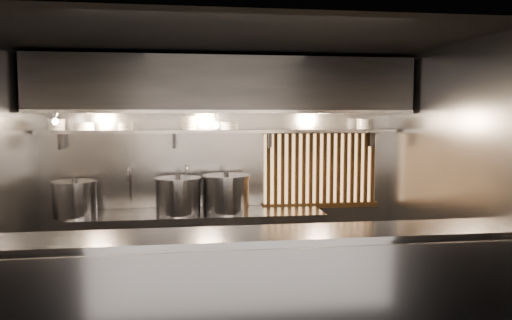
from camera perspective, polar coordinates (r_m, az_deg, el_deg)
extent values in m
plane|color=black|center=(5.33, -2.57, -17.82)|extent=(4.50, 4.50, 0.00)
plane|color=black|center=(4.96, -2.70, 13.48)|extent=(4.50, 4.50, 0.00)
plane|color=gray|center=(6.44, -3.91, -0.92)|extent=(4.50, 0.00, 4.50)
plane|color=gray|center=(5.63, 20.81, -2.13)|extent=(0.00, 3.00, 3.00)
cube|color=#9C9CA1|center=(4.25, -1.30, -15.96)|extent=(4.50, 0.50, 1.10)
cube|color=#939399|center=(4.01, -0.84, -17.29)|extent=(4.50, 0.02, 1.01)
cube|color=#9C9CA1|center=(4.08, -1.32, -8.54)|extent=(4.50, 0.56, 0.03)
cube|color=#9C9CA1|center=(6.24, -6.39, -10.03)|extent=(3.00, 0.70, 0.90)
cube|color=#9C9CA1|center=(6.23, -3.82, 3.30)|extent=(4.40, 0.34, 0.04)
cube|color=#2D2D30|center=(6.02, -3.69, 8.42)|extent=(4.40, 0.80, 0.65)
cube|color=#9C9CA1|center=(5.61, -3.35, 5.55)|extent=(4.40, 0.03, 0.04)
cube|color=#E7A968|center=(6.65, 7.35, -0.94)|extent=(1.50, 0.02, 0.92)
cube|color=brown|center=(6.56, 7.52, 3.27)|extent=(1.56, 0.06, 0.06)
cube|color=brown|center=(6.67, 7.42, -5.17)|extent=(1.56, 0.06, 0.06)
cube|color=brown|center=(6.45, 1.44, -1.09)|extent=(0.04, 0.04, 0.92)
cube|color=brown|center=(6.46, 2.26, -1.07)|extent=(0.04, 0.04, 0.92)
cube|color=brown|center=(6.48, 3.07, -1.06)|extent=(0.04, 0.04, 0.92)
cube|color=brown|center=(6.50, 3.88, -1.05)|extent=(0.04, 0.04, 0.92)
cube|color=brown|center=(6.52, 4.69, -1.03)|extent=(0.04, 0.04, 0.92)
cube|color=brown|center=(6.54, 5.49, -1.02)|extent=(0.04, 0.04, 0.92)
cube|color=brown|center=(6.56, 6.29, -1.01)|extent=(0.04, 0.04, 0.92)
cube|color=brown|center=(6.59, 7.08, -0.99)|extent=(0.04, 0.04, 0.92)
cube|color=brown|center=(6.61, 7.86, -0.98)|extent=(0.04, 0.04, 0.92)
cube|color=brown|center=(6.64, 8.64, -0.96)|extent=(0.04, 0.04, 0.92)
cube|color=brown|center=(6.66, 9.41, -0.95)|extent=(0.04, 0.04, 0.92)
cube|color=brown|center=(6.69, 10.18, -0.93)|extent=(0.04, 0.04, 0.92)
cube|color=brown|center=(6.72, 10.93, -0.92)|extent=(0.04, 0.04, 0.92)
cube|color=brown|center=(6.75, 11.69, -0.91)|extent=(0.04, 0.04, 0.92)
cube|color=brown|center=(6.79, 12.43, -0.89)|extent=(0.04, 0.04, 0.92)
cube|color=brown|center=(6.82, 13.17, -0.88)|extent=(0.04, 0.04, 0.92)
cylinder|color=silver|center=(6.44, -14.14, -2.96)|extent=(0.03, 0.03, 0.48)
sphere|color=silver|center=(6.41, -14.19, -0.83)|extent=(0.04, 0.04, 0.04)
cylinder|color=silver|center=(6.28, -14.31, -0.95)|extent=(0.03, 0.26, 0.03)
sphere|color=silver|center=(6.15, -14.44, -1.08)|extent=(0.04, 0.04, 0.04)
cylinder|color=silver|center=(6.16, -14.43, -1.73)|extent=(0.03, 0.03, 0.14)
cylinder|color=silver|center=(6.40, -7.89, -2.89)|extent=(0.03, 0.03, 0.48)
sphere|color=silver|center=(6.37, -7.92, -0.76)|extent=(0.04, 0.04, 0.04)
cylinder|color=silver|center=(6.24, -7.91, -0.88)|extent=(0.03, 0.26, 0.03)
sphere|color=silver|center=(6.11, -7.91, -1.01)|extent=(0.04, 0.04, 0.04)
cylinder|color=silver|center=(6.12, -7.90, -1.66)|extent=(0.03, 0.03, 0.14)
cone|color=#9C9CA1|center=(5.91, -22.21, 4.67)|extent=(0.25, 0.27, 0.20)
sphere|color=#FFE0B2|center=(5.89, -21.96, 4.09)|extent=(0.07, 0.07, 0.07)
cylinder|color=#2D2D30|center=(6.01, -22.01, 5.44)|extent=(0.02, 0.22, 0.02)
cylinder|color=#2D2D30|center=(6.10, -4.68, 4.75)|extent=(0.01, 0.01, 0.12)
sphere|color=#FFE0B2|center=(6.10, -4.67, 4.00)|extent=(0.09, 0.09, 0.09)
cylinder|color=#9C9CA1|center=(6.21, -19.99, -4.31)|extent=(0.59, 0.59, 0.39)
cylinder|color=#9C9CA1|center=(6.18, -20.05, -2.40)|extent=(0.62, 0.62, 0.03)
cylinder|color=#2D2D30|center=(6.17, -20.06, -2.08)|extent=(0.06, 0.06, 0.04)
cylinder|color=#9C9CA1|center=(6.06, -8.89, -4.19)|extent=(0.63, 0.63, 0.41)
cylinder|color=#9C9CA1|center=(6.02, -8.92, -2.13)|extent=(0.67, 0.67, 0.03)
cylinder|color=#2D2D30|center=(6.02, -8.92, -1.80)|extent=(0.06, 0.06, 0.04)
cylinder|color=#9C9CA1|center=(6.10, -3.42, -3.98)|extent=(0.65, 0.65, 0.43)
cylinder|color=#9C9CA1|center=(6.07, -3.43, -1.85)|extent=(0.69, 0.69, 0.03)
cylinder|color=#2D2D30|center=(6.07, -3.43, -1.52)|extent=(0.06, 0.06, 0.04)
cylinder|color=white|center=(6.39, -21.84, 3.34)|extent=(0.19, 0.19, 0.03)
cylinder|color=white|center=(6.39, -21.85, 3.68)|extent=(0.19, 0.19, 0.03)
cylinder|color=white|center=(6.39, -21.86, 4.02)|extent=(0.19, 0.19, 0.03)
cylinder|color=white|center=(6.39, -21.87, 4.28)|extent=(0.21, 0.21, 0.01)
cylinder|color=white|center=(6.32, -18.92, 3.42)|extent=(0.21, 0.21, 0.03)
cylinder|color=white|center=(6.32, -18.93, 3.76)|extent=(0.21, 0.21, 0.03)
cylinder|color=white|center=(6.32, -18.93, 4.02)|extent=(0.23, 0.23, 0.01)
cylinder|color=white|center=(6.25, -14.69, 3.51)|extent=(0.18, 0.18, 0.03)
cylinder|color=white|center=(6.25, -14.69, 3.86)|extent=(0.18, 0.18, 0.03)
cylinder|color=white|center=(6.25, -14.70, 4.12)|extent=(0.20, 0.20, 0.01)
cylinder|color=white|center=(6.21, -7.64, 3.63)|extent=(0.19, 0.19, 0.03)
cylinder|color=white|center=(6.21, -7.65, 3.98)|extent=(0.19, 0.19, 0.03)
cylinder|color=white|center=(6.21, -7.65, 4.33)|extent=(0.19, 0.19, 0.03)
cylinder|color=white|center=(6.21, -7.66, 4.68)|extent=(0.19, 0.19, 0.03)
cylinder|color=white|center=(6.21, -7.66, 4.94)|extent=(0.20, 0.20, 0.01)
cylinder|color=white|center=(6.23, -3.02, 3.67)|extent=(0.22, 0.22, 0.03)
cylinder|color=white|center=(6.23, -3.02, 4.02)|extent=(0.22, 0.22, 0.03)
cylinder|color=white|center=(6.23, -3.02, 4.28)|extent=(0.24, 0.24, 0.01)
cylinder|color=white|center=(6.63, 12.36, 3.65)|extent=(0.22, 0.22, 0.03)
cylinder|color=white|center=(6.63, 12.37, 3.98)|extent=(0.22, 0.22, 0.03)
cylinder|color=white|center=(6.63, 12.37, 4.30)|extent=(0.22, 0.22, 0.03)
cylinder|color=white|center=(6.63, 12.38, 4.55)|extent=(0.23, 0.23, 0.01)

